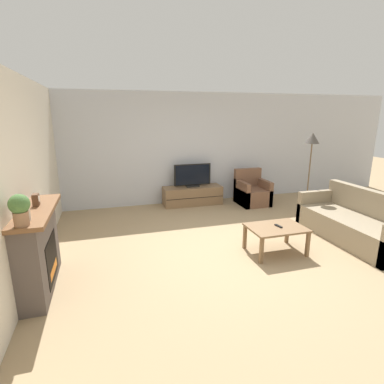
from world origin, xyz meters
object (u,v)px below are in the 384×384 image
mantel_clock (36,200)px  tv_stand (192,195)px  mantel_vase_left (25,208)px  tv (192,176)px  fireplace (38,248)px  potted_plant (20,208)px  couch (356,224)px  armchair (252,193)px  coffee_table (276,230)px  floor_lamp (312,146)px  remote (278,226)px

mantel_clock → tv_stand: size_ratio=0.10×
mantel_vase_left → tv_stand: mantel_vase_left is taller
mantel_vase_left → tv: size_ratio=0.31×
fireplace → mantel_vase_left: bearing=-87.7°
potted_plant → couch: 5.19m
fireplace → armchair: fireplace is taller
mantel_vase_left → tv: 4.51m
tv → coffee_table: bearing=-80.1°
floor_lamp → tv_stand: bearing=145.0°
mantel_vase_left → couch: size_ratio=0.14×
potted_plant → armchair: (4.32, 3.23, -0.97)m
fireplace → couch: bearing=1.2°
fireplace → mantel_clock: (0.02, 0.14, 0.59)m
potted_plant → tv_stand: (2.89, 3.60, -1.02)m
couch → remote: bearing=-178.0°
tv → remote: (0.55, -2.96, -0.27)m
tv_stand → couch: size_ratio=0.70×
remote → tv_stand: bearing=91.7°
mantel_vase_left → floor_lamp: floor_lamp is taller
mantel_clock → tv_stand: bearing=44.9°
armchair → tv_stand: bearing=165.4°
remote → couch: bearing=-7.0°
tv_stand → couch: (2.16, -2.91, 0.06)m
couch → floor_lamp: (0.00, 1.39, 1.25)m
coffee_table → mantel_vase_left: bearing=-172.1°
tv → floor_lamp: (2.16, -1.51, 0.82)m
fireplace → couch: 5.07m
potted_plant → tv_stand: 4.73m
armchair → coffee_table: armchair is taller
floor_lamp → armchair: bearing=122.6°
potted_plant → armchair: 5.48m
potted_plant → coffee_table: potted_plant is taller
armchair → floor_lamp: bearing=-57.4°
couch → mantel_clock: bearing=179.6°
fireplace → tv_stand: 4.20m
mantel_clock → floor_lamp: 5.25m
floor_lamp → tv: bearing=145.0°
mantel_clock → armchair: (4.32, 2.50, -0.85)m
floor_lamp → mantel_vase_left: bearing=-159.2°
mantel_clock → potted_plant: size_ratio=0.45×
armchair → coffee_table: 2.75m
remote → armchair: bearing=62.3°
mantel_clock → floor_lamp: bearing=15.1°
couch → tv: bearing=126.7°
coffee_table → remote: remote is taller
fireplace → couch: fireplace is taller
tv → floor_lamp: bearing=-35.0°
mantel_vase_left → tv: (2.89, 3.43, -0.48)m
tv_stand → coffee_table: (0.52, -2.96, 0.15)m
armchair → potted_plant: bearing=-143.2°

